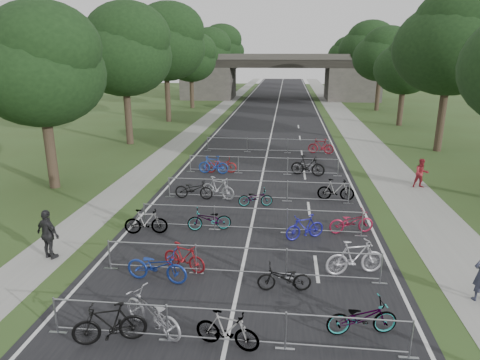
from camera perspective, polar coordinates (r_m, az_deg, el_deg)
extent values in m
cube|color=black|center=(56.21, 4.85, 9.16)|extent=(11.00, 140.00, 0.01)
cube|color=gray|center=(56.58, 13.07, 8.85)|extent=(3.00, 140.00, 0.01)
cube|color=gray|center=(56.89, -2.82, 9.29)|extent=(2.00, 140.00, 0.01)
cube|color=silver|center=(56.21, 4.85, 9.16)|extent=(0.12, 140.00, 0.00)
cube|color=#403D39|center=(72.04, -4.16, 12.82)|extent=(8.00, 8.00, 5.00)
cube|color=#403D39|center=(71.60, 14.71, 12.31)|extent=(8.00, 8.00, 5.00)
cube|color=black|center=(70.75, 5.32, 15.24)|extent=(30.00, 8.00, 1.20)
cube|color=#403D39|center=(66.93, 5.28, 16.02)|extent=(30.00, 0.40, 0.90)
cube|color=#403D39|center=(74.53, 5.40, 16.07)|extent=(30.00, 0.40, 0.90)
cylinder|color=#33261C|center=(25.79, -23.95, 3.58)|extent=(0.56, 0.56, 4.20)
ellipsoid|color=black|center=(25.28, -25.07, 12.69)|extent=(6.72, 6.72, 5.51)
sphere|color=black|center=(24.52, -24.82, 15.81)|extent=(5.38, 5.38, 5.38)
sphere|color=black|center=(26.01, -25.23, 10.88)|extent=(4.37, 4.37, 4.37)
cylinder|color=#33261C|center=(36.44, -14.68, 8.35)|extent=(0.56, 0.56, 4.72)
ellipsoid|color=black|center=(36.10, -15.24, 15.63)|extent=(7.56, 7.56, 6.20)
sphere|color=black|center=(35.44, -14.79, 18.10)|extent=(6.05, 6.05, 6.05)
sphere|color=black|center=(36.77, -15.59, 14.13)|extent=(4.91, 4.91, 4.91)
cylinder|color=#33261C|center=(35.97, 25.25, 7.52)|extent=(0.56, 0.56, 5.11)
ellipsoid|color=black|center=(35.66, 26.28, 15.46)|extent=(8.18, 8.18, 6.70)
sphere|color=black|center=(35.44, 27.86, 17.93)|extent=(6.54, 6.54, 6.54)
sphere|color=black|center=(35.98, 25.03, 13.96)|extent=(5.31, 5.31, 5.31)
cylinder|color=#33261C|center=(47.73, -9.61, 10.83)|extent=(0.56, 0.56, 5.25)
ellipsoid|color=black|center=(47.50, -9.92, 17.01)|extent=(8.40, 8.40, 6.89)
sphere|color=black|center=(46.91, -9.46, 19.09)|extent=(6.72, 6.72, 6.72)
sphere|color=black|center=(48.12, -10.29, 15.73)|extent=(5.46, 5.46, 5.46)
cylinder|color=#33261C|center=(47.47, 20.64, 9.12)|extent=(0.56, 0.56, 3.85)
ellipsoid|color=black|center=(47.19, 21.12, 13.66)|extent=(6.16, 6.16, 5.05)
sphere|color=black|center=(46.84, 22.17, 15.05)|extent=(4.93, 4.93, 4.93)
sphere|color=black|center=(47.59, 20.28, 12.82)|extent=(4.00, 4.00, 4.00)
cylinder|color=#33261C|center=(59.37, -6.44, 11.55)|extent=(0.56, 0.56, 4.20)
ellipsoid|color=black|center=(59.15, -6.57, 15.53)|extent=(6.72, 6.72, 5.51)
sphere|color=black|center=(58.52, -6.13, 16.84)|extent=(5.38, 5.38, 5.38)
sphere|color=black|center=(59.77, -6.92, 14.72)|extent=(4.37, 4.37, 4.37)
cylinder|color=#33261C|center=(59.09, 17.91, 10.98)|extent=(0.56, 0.56, 4.48)
ellipsoid|color=black|center=(58.88, 18.30, 15.23)|extent=(7.17, 7.17, 5.88)
sphere|color=black|center=(58.51, 19.13, 16.56)|extent=(5.73, 5.73, 5.73)
sphere|color=black|center=(59.29, 17.63, 14.42)|extent=(4.66, 4.66, 4.66)
cylinder|color=#33261C|center=(71.07, -4.31, 12.65)|extent=(0.56, 0.56, 4.72)
ellipsoid|color=black|center=(70.90, -4.39, 16.39)|extent=(7.56, 7.56, 6.20)
sphere|color=black|center=(70.31, -3.99, 17.63)|extent=(6.05, 6.05, 6.05)
sphere|color=black|center=(71.49, -4.71, 15.63)|extent=(4.91, 4.91, 4.91)
cylinder|color=#33261C|center=(70.84, 16.05, 12.21)|extent=(0.56, 0.56, 5.11)
ellipsoid|color=black|center=(70.68, 16.39, 16.25)|extent=(8.18, 8.18, 6.70)
sphere|color=black|center=(70.31, 17.08, 17.54)|extent=(6.54, 6.54, 6.54)
sphere|color=black|center=(71.09, 15.84, 15.47)|extent=(5.31, 5.31, 5.31)
cylinder|color=#33261C|center=(82.86, -2.77, 13.43)|extent=(0.56, 0.56, 5.25)
ellipsoid|color=black|center=(82.73, -2.83, 16.99)|extent=(8.40, 8.40, 6.89)
sphere|color=black|center=(82.17, -2.47, 18.17)|extent=(6.72, 6.72, 6.72)
sphere|color=black|center=(83.30, -3.11, 16.26)|extent=(5.46, 5.46, 5.46)
cylinder|color=#33261C|center=(82.71, 14.67, 12.43)|extent=(0.56, 0.56, 3.85)
ellipsoid|color=black|center=(82.55, 14.87, 15.04)|extent=(6.16, 6.16, 5.05)
sphere|color=black|center=(82.13, 15.41, 15.86)|extent=(4.93, 4.93, 4.93)
sphere|color=black|center=(83.00, 14.42, 14.54)|extent=(4.00, 4.00, 4.00)
cylinder|color=#33261C|center=(94.74, -1.61, 13.53)|extent=(0.56, 0.56, 4.20)
ellipsoid|color=black|center=(94.61, -1.63, 16.02)|extent=(6.72, 6.72, 5.51)
sphere|color=black|center=(94.02, -1.30, 16.84)|extent=(5.38, 5.38, 5.38)
sphere|color=black|center=(95.18, -1.90, 15.52)|extent=(4.37, 4.37, 4.37)
cylinder|color=#33261C|center=(94.57, 13.67, 13.16)|extent=(0.56, 0.56, 4.48)
ellipsoid|color=black|center=(94.43, 13.86, 15.82)|extent=(7.17, 7.17, 5.88)
sphere|color=black|center=(94.01, 14.34, 16.66)|extent=(5.73, 5.73, 5.73)
sphere|color=black|center=(94.88, 13.47, 15.30)|extent=(4.66, 4.66, 4.66)
cylinder|color=#929599|center=(11.31, -1.96, -16.94)|extent=(9.20, 0.04, 0.04)
cylinder|color=#929599|center=(11.82, -1.91, -20.45)|extent=(9.20, 0.04, 0.04)
cylinder|color=#929599|center=(12.98, -23.37, -16.24)|extent=(0.05, 0.05, 1.10)
cube|color=#929599|center=(13.27, -23.09, -18.19)|extent=(0.50, 0.08, 0.03)
cylinder|color=#929599|center=(11.88, -9.67, -18.28)|extent=(0.05, 0.05, 1.10)
cube|color=#929599|center=(12.19, -9.54, -20.34)|extent=(0.50, 0.08, 0.03)
cylinder|color=#929599|center=(11.51, 6.10, -19.39)|extent=(0.05, 0.05, 1.10)
cube|color=#929599|center=(11.83, 6.02, -21.48)|extent=(0.50, 0.08, 0.03)
cylinder|color=#929599|center=(11.95, 21.86, -19.14)|extent=(0.05, 0.05, 1.10)
cube|color=#929599|center=(12.26, 21.57, -21.18)|extent=(0.50, 0.08, 0.03)
cylinder|color=#929599|center=(14.42, 0.09, -9.04)|extent=(9.20, 0.04, 0.04)
cylinder|color=#929599|center=(14.82, 0.09, -12.08)|extent=(9.20, 0.04, 0.04)
cylinder|color=#929599|center=(15.76, -17.02, -9.50)|extent=(0.05, 0.05, 1.10)
cube|color=#929599|center=(16.00, -16.85, -11.22)|extent=(0.50, 0.08, 0.03)
cylinder|color=#929599|center=(14.87, -5.89, -10.45)|extent=(0.05, 0.05, 1.10)
cube|color=#929599|center=(15.12, -5.83, -12.26)|extent=(0.50, 0.08, 0.03)
cylinder|color=#929599|center=(14.58, 6.21, -11.05)|extent=(0.05, 0.05, 1.10)
cube|color=#929599|center=(14.84, 6.14, -12.88)|extent=(0.50, 0.08, 0.03)
cylinder|color=#929599|center=(14.93, 18.29, -11.16)|extent=(0.05, 0.05, 1.10)
cube|color=#929599|center=(15.18, 18.10, -12.96)|extent=(0.50, 0.08, 0.03)
cylinder|color=#929599|center=(17.90, 1.40, -3.79)|extent=(9.20, 0.04, 0.04)
cylinder|color=#929599|center=(18.23, 1.38, -6.35)|extent=(9.20, 0.04, 0.04)
cylinder|color=#929599|center=(19.00, -12.61, -4.58)|extent=(0.05, 0.05, 1.10)
cube|color=#929599|center=(19.20, -12.51, -6.07)|extent=(0.50, 0.08, 0.03)
cylinder|color=#929599|center=(18.27, -3.42, -5.07)|extent=(0.05, 0.05, 1.10)
cube|color=#929599|center=(18.47, -3.39, -6.61)|extent=(0.50, 0.08, 0.03)
cylinder|color=#929599|center=(18.03, 6.27, -5.44)|extent=(0.05, 0.05, 1.10)
cube|color=#929599|center=(18.24, 6.22, -7.00)|extent=(0.50, 0.08, 0.03)
cylinder|color=#929599|center=(18.31, 15.96, -5.66)|extent=(0.05, 0.05, 1.10)
cube|color=#929599|center=(18.52, 15.82, -7.19)|extent=(0.50, 0.08, 0.03)
cylinder|color=#929599|center=(21.69, 2.31, -0.11)|extent=(9.20, 0.04, 0.04)
cylinder|color=#929599|center=(21.95, 2.28, -2.28)|extent=(9.20, 0.04, 0.04)
cylinder|color=#929599|center=(22.60, -9.42, -0.95)|extent=(0.05, 0.05, 1.10)
cube|color=#929599|center=(22.77, -9.36, -2.23)|extent=(0.50, 0.08, 0.03)
cylinder|color=#929599|center=(21.99, -1.69, -1.23)|extent=(0.05, 0.05, 1.10)
cube|color=#929599|center=(22.16, -1.68, -2.54)|extent=(0.50, 0.08, 0.03)
cylinder|color=#929599|center=(21.79, 6.32, -1.49)|extent=(0.05, 0.05, 1.10)
cube|color=#929599|center=(21.96, 6.28, -2.82)|extent=(0.50, 0.08, 0.03)
cylinder|color=#929599|center=(22.03, 14.32, -1.73)|extent=(0.05, 0.05, 1.10)
cube|color=#929599|center=(22.20, 14.23, -3.04)|extent=(0.50, 0.08, 0.03)
cylinder|color=#929599|center=(26.50, 3.08, 3.00)|extent=(9.20, 0.04, 0.04)
cylinder|color=#929599|center=(26.72, 3.05, 1.19)|extent=(9.20, 0.04, 0.04)
cylinder|color=#929599|center=(27.26, -6.65, 2.21)|extent=(0.05, 0.05, 1.10)
cube|color=#929599|center=(27.40, -6.61, 1.13)|extent=(0.50, 0.08, 0.03)
cylinder|color=#929599|center=(26.75, -0.22, 2.05)|extent=(0.05, 0.05, 1.10)
cube|color=#929599|center=(26.89, -0.22, 0.95)|extent=(0.50, 0.08, 0.03)
cylinder|color=#929599|center=(26.59, 6.36, 1.85)|extent=(0.05, 0.05, 1.10)
cube|color=#929599|center=(26.73, 6.32, 0.75)|extent=(0.50, 0.08, 0.03)
cylinder|color=#929599|center=(26.78, 12.93, 1.64)|extent=(0.05, 0.05, 1.10)
cube|color=#929599|center=(26.92, 12.86, 0.54)|extent=(0.50, 0.08, 0.03)
cylinder|color=#929599|center=(32.36, 3.69, 5.50)|extent=(9.20, 0.04, 0.04)
cylinder|color=#929599|center=(32.54, 3.66, 4.00)|extent=(9.20, 0.04, 0.04)
cylinder|color=#929599|center=(32.98, -4.36, 4.81)|extent=(0.05, 0.05, 1.10)
cube|color=#929599|center=(33.09, -4.34, 3.90)|extent=(0.50, 0.08, 0.03)
cylinder|color=#929599|center=(32.56, 0.97, 4.70)|extent=(0.05, 0.05, 1.10)
cube|color=#929599|center=(32.68, 0.97, 3.79)|extent=(0.50, 0.08, 0.03)
cylinder|color=#929599|center=(32.43, 6.39, 4.55)|extent=(0.05, 0.05, 1.10)
cube|color=#929599|center=(32.54, 6.36, 3.63)|extent=(0.50, 0.08, 0.03)
cylinder|color=#929599|center=(32.59, 11.80, 4.36)|extent=(0.05, 0.05, 1.10)
cube|color=#929599|center=(32.70, 11.75, 3.44)|extent=(0.50, 0.08, 0.03)
imported|color=black|center=(12.14, -17.03, -17.85)|extent=(1.98, 1.10, 1.14)
imported|color=#A3A3AA|center=(12.30, -11.64, -17.01)|extent=(2.20, 1.74, 1.12)
imported|color=#929599|center=(11.54, -1.73, -19.35)|extent=(1.80, 0.88, 1.04)
imported|color=#929599|center=(12.44, 15.94, -17.21)|extent=(2.02, 1.03, 1.01)
imported|color=navy|center=(14.60, -11.03, -11.21)|extent=(2.21, 1.04, 1.12)
imported|color=maroon|center=(15.14, -7.46, -10.17)|extent=(1.74, 1.05, 1.01)
imported|color=black|center=(13.94, 5.94, -12.90)|extent=(1.77, 0.77, 0.90)
imported|color=#B9B7C0|center=(15.24, 15.06, -9.97)|extent=(2.16, 1.14, 1.25)
imported|color=#929599|center=(18.27, -12.43, -5.47)|extent=(1.85, 0.77, 1.08)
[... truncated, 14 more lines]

